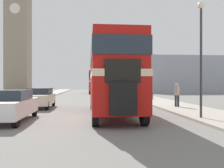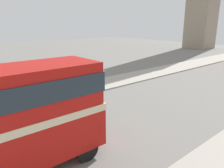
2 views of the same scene
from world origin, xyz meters
TOP-DOWN VIEW (x-y plane):
  - car_parked_mid at (-3.74, 5.80)m, footprint 1.80×4.02m

SIDE VIEW (x-z plane):
  - car_parked_mid at x=-3.74m, z-range 0.03..1.52m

